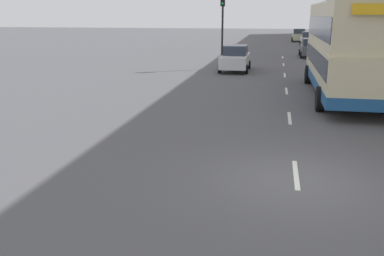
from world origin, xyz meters
The scene contains 14 objects.
ground_plane centered at (0.00, 0.00, 0.00)m, with size 220.00×220.00×0.00m, color #515156.
pavement centered at (6.50, 38.50, 0.07)m, with size 5.00×93.00×0.14m.
lane_mark_0 centered at (0.00, 0.44, 0.01)m, with size 0.12×2.00×0.01m.
lane_mark_1 centered at (0.00, 6.42, 0.01)m, with size 0.12×2.00×0.01m.
lane_mark_2 centered at (0.00, 12.40, 0.01)m, with size 0.12×2.00×0.01m.
lane_mark_3 centered at (0.00, 18.39, 0.01)m, with size 0.12×2.00×0.01m.
lane_mark_4 centered at (0.00, 24.37, 0.01)m, with size 0.12×2.00×0.01m.
lane_mark_5 centered at (0.00, 30.35, 0.01)m, with size 0.12×2.00×0.01m.
double_decker_bus_near centered at (2.47, 11.39, 2.29)m, with size 2.85×11.33×4.30m.
car_0 centered at (2.45, 54.15, 0.88)m, with size 1.91×3.82×1.79m.
car_1 centered at (-3.35, 19.96, 0.86)m, with size 1.95×4.40×1.73m.
car_2 centered at (3.19, 45.17, 0.85)m, with size 1.93×4.09×1.72m.
car_3 centered at (2.52, 31.03, 0.84)m, with size 2.05×4.59×1.68m.
traffic_light_far_kerb centered at (-4.40, 20.95, 3.55)m, with size 0.30×0.32×5.31m.
Camera 1 is at (-0.63, -9.64, 3.79)m, focal length 40.00 mm.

